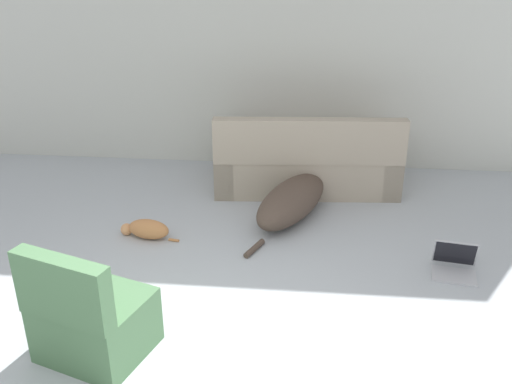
# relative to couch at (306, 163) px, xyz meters

# --- Properties ---
(wall_back) EXTENTS (7.59, 0.06, 2.77)m
(wall_back) POSITION_rel_couch_xyz_m (-0.69, 0.67, 1.12)
(wall_back) COLOR beige
(wall_back) RESTS_ON ground_plane
(couch) EXTENTS (1.99, 1.06, 0.87)m
(couch) POSITION_rel_couch_xyz_m (0.00, 0.00, 0.00)
(couch) COLOR tan
(couch) RESTS_ON ground_plane
(dog) EXTENTS (0.87, 1.56, 0.37)m
(dog) POSITION_rel_couch_xyz_m (-0.11, -0.75, -0.09)
(dog) COLOR #4C3D33
(dog) RESTS_ON ground_plane
(cat) EXTENTS (0.57, 0.25, 0.18)m
(cat) POSITION_rel_couch_xyz_m (-1.41, -1.30, -0.18)
(cat) COLOR #BC7A47
(cat) RESTS_ON ground_plane
(laptop_open) EXTENTS (0.40, 0.38, 0.25)m
(laptop_open) POSITION_rel_couch_xyz_m (1.24, -1.62, -0.19)
(laptop_open) COLOR #B7B7BC
(laptop_open) RESTS_ON ground_plane
(side_chair) EXTENTS (0.80, 0.75, 0.83)m
(side_chair) POSITION_rel_couch_xyz_m (-1.33, -2.88, 0.01)
(side_chair) COLOR #4C754C
(side_chair) RESTS_ON ground_plane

